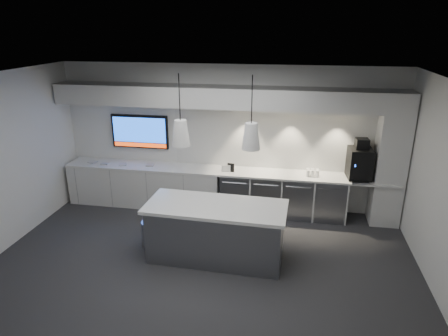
% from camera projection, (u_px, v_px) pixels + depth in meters
% --- Properties ---
extents(floor, '(7.00, 7.00, 0.00)m').
position_uv_depth(floor, '(201.00, 267.00, 6.51)').
color(floor, '#2B2B2E').
rests_on(floor, ground).
extents(ceiling, '(7.00, 7.00, 0.00)m').
position_uv_depth(ceiling, '(197.00, 80.00, 5.50)').
color(ceiling, black).
rests_on(ceiling, wall_back).
extents(wall_back, '(7.00, 0.00, 7.00)m').
position_uv_depth(wall_back, '(227.00, 138.00, 8.32)').
color(wall_back, white).
rests_on(wall_back, floor).
extents(wall_front, '(7.00, 0.00, 7.00)m').
position_uv_depth(wall_front, '(136.00, 279.00, 3.69)').
color(wall_front, white).
rests_on(wall_front, floor).
extents(back_counter, '(6.80, 0.65, 0.04)m').
position_uv_depth(back_counter, '(225.00, 171.00, 8.23)').
color(back_counter, white).
rests_on(back_counter, left_base_cabinets).
extents(left_base_cabinets, '(3.30, 0.63, 0.86)m').
position_uv_depth(left_base_cabinets, '(145.00, 185.00, 8.67)').
color(left_base_cabinets, silver).
rests_on(left_base_cabinets, floor).
extents(fridge_unit_a, '(0.60, 0.61, 0.85)m').
position_uv_depth(fridge_unit_a, '(236.00, 192.00, 8.34)').
color(fridge_unit_a, gray).
rests_on(fridge_unit_a, floor).
extents(fridge_unit_b, '(0.60, 0.61, 0.85)m').
position_uv_depth(fridge_unit_b, '(266.00, 194.00, 8.23)').
color(fridge_unit_b, gray).
rests_on(fridge_unit_b, floor).
extents(fridge_unit_c, '(0.60, 0.61, 0.85)m').
position_uv_depth(fridge_unit_c, '(297.00, 196.00, 8.13)').
color(fridge_unit_c, gray).
rests_on(fridge_unit_c, floor).
extents(fridge_unit_d, '(0.60, 0.61, 0.85)m').
position_uv_depth(fridge_unit_d, '(329.00, 199.00, 8.03)').
color(fridge_unit_d, gray).
rests_on(fridge_unit_d, floor).
extents(backsplash, '(4.60, 0.03, 1.30)m').
position_uv_depth(backsplash, '(285.00, 138.00, 8.08)').
color(backsplash, silver).
rests_on(backsplash, wall_back).
extents(soffit, '(6.90, 0.60, 0.40)m').
position_uv_depth(soffit, '(225.00, 97.00, 7.74)').
color(soffit, silver).
rests_on(soffit, wall_back).
extents(column, '(0.55, 0.55, 2.60)m').
position_uv_depth(column, '(390.00, 160.00, 7.58)').
color(column, silver).
rests_on(column, floor).
extents(wall_tv, '(1.25, 0.07, 0.72)m').
position_uv_depth(wall_tv, '(140.00, 132.00, 8.57)').
color(wall_tv, black).
rests_on(wall_tv, wall_back).
extents(island, '(2.32, 1.05, 0.97)m').
position_uv_depth(island, '(216.00, 232.00, 6.61)').
color(island, gray).
rests_on(island, floor).
extents(bin, '(0.42, 0.42, 0.46)m').
position_uv_depth(bin, '(151.00, 233.00, 7.08)').
color(bin, gray).
rests_on(bin, floor).
extents(coffee_machine, '(0.47, 0.64, 0.79)m').
position_uv_depth(coffee_machine, '(360.00, 162.00, 7.69)').
color(coffee_machine, black).
rests_on(coffee_machine, back_counter).
extents(sign_black, '(0.14, 0.04, 0.18)m').
position_uv_depth(sign_black, '(231.00, 168.00, 8.09)').
color(sign_black, black).
rests_on(sign_black, back_counter).
extents(sign_white, '(0.18, 0.06, 0.14)m').
position_uv_depth(sign_white, '(226.00, 169.00, 8.09)').
color(sign_white, white).
rests_on(sign_white, back_counter).
extents(cup_cluster, '(0.25, 0.16, 0.14)m').
position_uv_depth(cup_cluster, '(313.00, 173.00, 7.87)').
color(cup_cluster, white).
rests_on(cup_cluster, back_counter).
extents(tray_a, '(0.20, 0.20, 0.02)m').
position_uv_depth(tray_a, '(93.00, 162.00, 8.65)').
color(tray_a, '#AEAEAE').
rests_on(tray_a, back_counter).
extents(tray_b, '(0.17, 0.17, 0.02)m').
position_uv_depth(tray_b, '(105.00, 163.00, 8.57)').
color(tray_b, '#AEAEAE').
rests_on(tray_b, back_counter).
extents(tray_c, '(0.20, 0.20, 0.02)m').
position_uv_depth(tray_c, '(123.00, 164.00, 8.52)').
color(tray_c, '#AEAEAE').
rests_on(tray_c, back_counter).
extents(tray_d, '(0.17, 0.17, 0.02)m').
position_uv_depth(tray_d, '(150.00, 165.00, 8.48)').
color(tray_d, '#AEAEAE').
rests_on(tray_d, back_counter).
extents(pendant_left, '(0.28, 0.28, 1.10)m').
position_uv_depth(pendant_left, '(181.00, 133.00, 6.14)').
color(pendant_left, silver).
rests_on(pendant_left, ceiling).
extents(pendant_right, '(0.28, 0.28, 1.10)m').
position_uv_depth(pendant_right, '(251.00, 136.00, 5.96)').
color(pendant_right, silver).
rests_on(pendant_right, ceiling).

